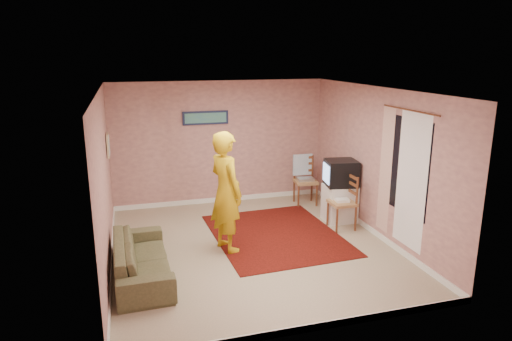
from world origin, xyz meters
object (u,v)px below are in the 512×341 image
object	(u,v)px
crt_tv	(341,173)
chair_b	(342,196)
sofa	(142,259)
tv_cabinet	(340,203)
person	(226,192)
chair_a	(306,176)

from	to	relation	value
crt_tv	chair_b	world-z (taller)	crt_tv
sofa	tv_cabinet	bearing A→B (deg)	-72.32
tv_cabinet	person	xyz separation A→B (m)	(-2.37, -0.68, 0.63)
chair_a	sofa	bearing A→B (deg)	-139.17
tv_cabinet	crt_tv	bearing A→B (deg)	171.09
tv_cabinet	sofa	distance (m)	3.97
person	tv_cabinet	bearing A→B (deg)	-94.13
sofa	chair_b	bearing A→B (deg)	-76.96
chair_a	sofa	size ratio (longest dim) A/B	0.29
chair_a	person	size ratio (longest dim) A/B	0.28
crt_tv	sofa	bearing A→B (deg)	-152.12
crt_tv	sofa	distance (m)	4.02
chair_a	chair_b	world-z (taller)	chair_a
sofa	person	xyz separation A→B (m)	(1.38, 0.60, 0.71)
tv_cabinet	sofa	xyz separation A→B (m)	(-3.75, -1.29, -0.07)
chair_b	sofa	size ratio (longest dim) A/B	0.29
crt_tv	chair_b	size ratio (longest dim) A/B	1.17
chair_a	crt_tv	bearing A→B (deg)	-71.42
chair_b	chair_a	bearing A→B (deg)	-175.74
person	chair_b	bearing A→B (deg)	-102.12
chair_a	person	distance (m)	2.81
crt_tv	chair_a	distance (m)	1.19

